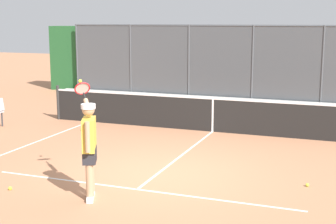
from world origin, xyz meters
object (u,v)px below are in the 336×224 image
object	(u,v)px
tennis_ball_near_net	(10,188)
tennis_ball_mid_court	(82,129)
tennis_player	(89,143)
tennis_ball_near_baseline	(307,185)

from	to	relation	value
tennis_ball_near_net	tennis_ball_mid_court	bearing A→B (deg)	-74.66
tennis_player	tennis_ball_near_baseline	distance (m)	4.12
tennis_player	tennis_ball_near_baseline	world-z (taller)	tennis_player
tennis_player	tennis_ball_mid_court	bearing A→B (deg)	7.35
tennis_ball_near_net	tennis_player	bearing A→B (deg)	-174.03
tennis_ball_near_net	tennis_ball_mid_court	world-z (taller)	same
tennis_player	tennis_ball_mid_court	distance (m)	5.54
tennis_ball_mid_court	tennis_ball_near_baseline	bearing A→B (deg)	157.33
tennis_ball_near_baseline	tennis_ball_near_net	bearing A→B (deg)	22.70
tennis_player	tennis_ball_mid_court	size ratio (longest dim) A/B	29.88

